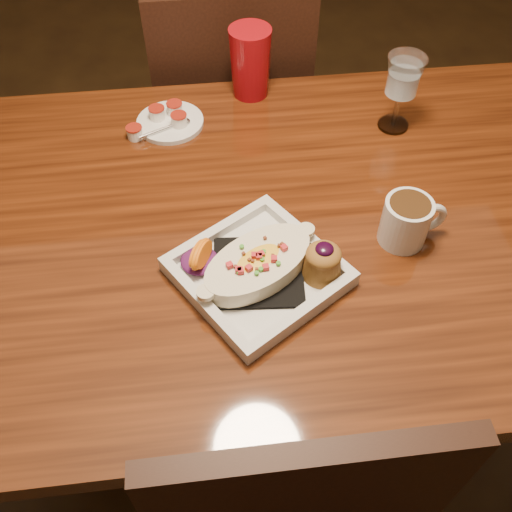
{
  "coord_description": "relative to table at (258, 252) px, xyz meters",
  "views": [
    {
      "loc": [
        -0.09,
        -0.72,
        1.53
      ],
      "look_at": [
        -0.02,
        -0.1,
        0.77
      ],
      "focal_mm": 40.0,
      "sensor_mm": 36.0,
      "label": 1
    }
  ],
  "objects": [
    {
      "name": "creamer_loose",
      "position": [
        -0.23,
        0.27,
        0.11
      ],
      "size": [
        0.04,
        0.04,
        0.03
      ],
      "color": "white",
      "rests_on": "table"
    },
    {
      "name": "saucer",
      "position": [
        -0.16,
        0.3,
        0.11
      ],
      "size": [
        0.15,
        0.15,
        0.1
      ],
      "color": "silver",
      "rests_on": "table"
    },
    {
      "name": "coffee_mug",
      "position": [
        0.26,
        -0.08,
        0.15
      ],
      "size": [
        0.12,
        0.09,
        0.09
      ],
      "rotation": [
        0.0,
        0.0,
        0.1
      ],
      "color": "silver",
      "rests_on": "table"
    },
    {
      "name": "floor",
      "position": [
        0.0,
        0.0,
        -0.65
      ],
      "size": [
        7.0,
        7.0,
        0.0
      ],
      "primitive_type": "plane",
      "color": "#2F200F",
      "rests_on": "ground"
    },
    {
      "name": "red_tumbler",
      "position": [
        0.03,
        0.4,
        0.18
      ],
      "size": [
        0.09,
        0.09,
        0.16
      ],
      "primitive_type": "cone",
      "color": "#9E0B12",
      "rests_on": "table"
    },
    {
      "name": "table",
      "position": [
        0.0,
        0.0,
        0.0
      ],
      "size": [
        1.5,
        0.9,
        0.75
      ],
      "color": "#61290D",
      "rests_on": "floor"
    },
    {
      "name": "chair_far",
      "position": [
        -0.0,
        0.63,
        -0.15
      ],
      "size": [
        0.42,
        0.42,
        0.93
      ],
      "rotation": [
        0.0,
        0.0,
        3.14
      ],
      "color": "black",
      "rests_on": "floor"
    },
    {
      "name": "plate",
      "position": [
        -0.0,
        -0.13,
        0.12
      ],
      "size": [
        0.34,
        0.34,
        0.08
      ],
      "rotation": [
        0.0,
        0.0,
        0.57
      ],
      "color": "silver",
      "rests_on": "table"
    },
    {
      "name": "goblet",
      "position": [
        0.33,
        0.24,
        0.21
      ],
      "size": [
        0.08,
        0.08,
        0.17
      ],
      "color": "silver",
      "rests_on": "table"
    }
  ]
}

